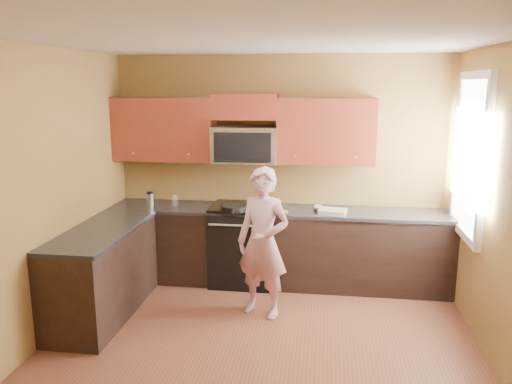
% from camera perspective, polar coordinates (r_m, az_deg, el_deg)
% --- Properties ---
extents(floor, '(4.00, 4.00, 0.00)m').
position_cam_1_polar(floor, '(4.72, 0.22, -17.86)').
color(floor, brown).
rests_on(floor, ground).
extents(ceiling, '(4.00, 4.00, 0.00)m').
position_cam_1_polar(ceiling, '(4.11, 0.25, 16.89)').
color(ceiling, white).
rests_on(ceiling, ground).
extents(wall_back, '(4.00, 0.00, 4.00)m').
position_cam_1_polar(wall_back, '(6.16, 2.75, 2.66)').
color(wall_back, brown).
rests_on(wall_back, ground).
extents(wall_front, '(4.00, 0.00, 4.00)m').
position_cam_1_polar(wall_front, '(2.35, -6.54, -13.30)').
color(wall_front, brown).
rests_on(wall_front, ground).
extents(wall_left, '(0.00, 4.00, 4.00)m').
position_cam_1_polar(wall_left, '(4.89, -23.65, -0.82)').
color(wall_left, brown).
rests_on(wall_left, ground).
extents(wall_right, '(0.00, 4.00, 4.00)m').
position_cam_1_polar(wall_right, '(4.42, 26.90, -2.41)').
color(wall_right, brown).
rests_on(wall_right, ground).
extents(cabinet_back_run, '(4.00, 0.60, 0.88)m').
position_cam_1_polar(cabinet_back_run, '(6.09, 2.40, -6.28)').
color(cabinet_back_run, black).
rests_on(cabinet_back_run, floor).
extents(cabinet_left_run, '(0.60, 1.60, 0.88)m').
position_cam_1_polar(cabinet_left_run, '(5.51, -16.89, -8.81)').
color(cabinet_left_run, black).
rests_on(cabinet_left_run, floor).
extents(countertop_back, '(4.00, 0.62, 0.04)m').
position_cam_1_polar(countertop_back, '(5.95, 2.43, -2.11)').
color(countertop_back, black).
rests_on(countertop_back, cabinet_back_run).
extents(countertop_left, '(0.62, 1.60, 0.04)m').
position_cam_1_polar(countertop_left, '(5.37, -17.09, -4.22)').
color(countertop_left, black).
rests_on(countertop_left, cabinet_left_run).
extents(stove, '(0.76, 0.65, 0.95)m').
position_cam_1_polar(stove, '(6.10, -1.38, -5.88)').
color(stove, black).
rests_on(stove, floor).
extents(microwave, '(0.76, 0.40, 0.42)m').
position_cam_1_polar(microwave, '(6.00, -1.23, 3.38)').
color(microwave, silver).
rests_on(microwave, wall_back).
extents(upper_cab_left, '(1.22, 0.33, 0.75)m').
position_cam_1_polar(upper_cab_left, '(6.27, -10.17, 3.56)').
color(upper_cab_left, maroon).
rests_on(upper_cab_left, wall_back).
extents(upper_cab_right, '(1.12, 0.33, 0.75)m').
position_cam_1_polar(upper_cab_right, '(5.96, 7.80, 3.21)').
color(upper_cab_right, maroon).
rests_on(upper_cab_right, wall_back).
extents(upper_cab_over_mw, '(0.76, 0.33, 0.30)m').
position_cam_1_polar(upper_cab_over_mw, '(5.97, -1.20, 9.61)').
color(upper_cab_over_mw, maroon).
rests_on(upper_cab_over_mw, wall_back).
extents(window, '(0.06, 1.06, 1.66)m').
position_cam_1_polar(window, '(5.49, 23.05, 3.72)').
color(window, white).
rests_on(window, wall_right).
extents(woman, '(0.66, 0.55, 1.55)m').
position_cam_1_polar(woman, '(5.18, 0.80, -5.71)').
color(woman, '#D46A8D').
rests_on(woman, floor).
extents(frying_pan, '(0.35, 0.54, 0.07)m').
position_cam_1_polar(frying_pan, '(5.74, -2.50, -2.11)').
color(frying_pan, black).
rests_on(frying_pan, stove).
extents(butter_tub, '(0.16, 0.16, 0.09)m').
position_cam_1_polar(butter_tub, '(5.83, 1.54, -2.20)').
color(butter_tub, gold).
rests_on(butter_tub, countertop_back).
extents(toast_slice, '(0.11, 0.11, 0.01)m').
position_cam_1_polar(toast_slice, '(5.78, 3.05, -2.25)').
color(toast_slice, '#B27F47').
rests_on(toast_slice, countertop_back).
extents(napkin_a, '(0.12, 0.13, 0.06)m').
position_cam_1_polar(napkin_a, '(5.80, 0.59, -1.96)').
color(napkin_a, silver).
rests_on(napkin_a, countertop_back).
extents(napkin_b, '(0.13, 0.14, 0.07)m').
position_cam_1_polar(napkin_b, '(5.91, 7.02, -1.75)').
color(napkin_b, silver).
rests_on(napkin_b, countertop_back).
extents(dish_towel, '(0.34, 0.29, 0.05)m').
position_cam_1_polar(dish_towel, '(5.78, 8.61, -2.19)').
color(dish_towel, silver).
rests_on(dish_towel, countertop_back).
extents(travel_mug, '(0.08, 0.08, 0.17)m').
position_cam_1_polar(travel_mug, '(6.23, -11.80, -1.53)').
color(travel_mug, silver).
rests_on(travel_mug, countertop_back).
extents(glass_b, '(0.08, 0.08, 0.12)m').
position_cam_1_polar(glass_b, '(6.17, -9.12, -0.97)').
color(glass_b, silver).
rests_on(glass_b, countertop_back).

